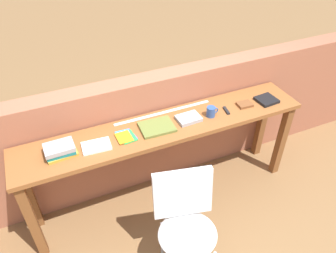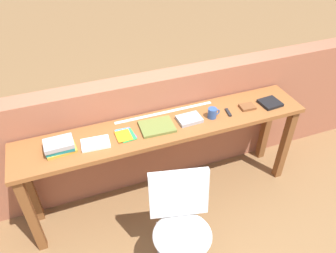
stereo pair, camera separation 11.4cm
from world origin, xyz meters
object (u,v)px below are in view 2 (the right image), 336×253
book_stack_leftmost (60,146)px  mug (212,113)px  book_open_centre (157,127)px  multitool_folded (228,112)px  pamphlet_pile_colourful (125,135)px  leather_journal_brown (247,107)px  magazine_cycling (96,143)px  chair_white_moulded (181,221)px  book_repair_rightmost (270,103)px

book_stack_leftmost → mug: bearing=-1.3°
book_open_centre → multitool_folded: (0.65, -0.02, -0.00)m
pamphlet_pile_colourful → leather_journal_brown: leather_journal_brown is taller
book_stack_leftmost → magazine_cycling: (0.26, -0.03, -0.03)m
magazine_cycling → leather_journal_brown: 1.36m
multitool_folded → pamphlet_pile_colourful: bearing=178.7°
book_stack_leftmost → mug: (1.27, -0.03, 0.00)m
chair_white_moulded → leather_journal_brown: size_ratio=6.86×
chair_white_moulded → multitool_folded: multitool_folded is taller
pamphlet_pile_colourful → book_repair_rightmost: 1.35m
pamphlet_pile_colourful → mug: size_ratio=1.68×
pamphlet_pile_colourful → book_repair_rightmost: size_ratio=1.04×
chair_white_moulded → mug: mug is taller
book_stack_leftmost → chair_white_moulded: bearing=-43.4°
magazine_cycling → pamphlet_pile_colourful: (0.24, 0.02, -0.00)m
chair_white_moulded → pamphlet_pile_colourful: size_ratio=4.84×
book_open_centre → pamphlet_pile_colourful: bearing=-176.7°
book_stack_leftmost → multitool_folded: size_ratio=2.12×
magazine_cycling → book_repair_rightmost: size_ratio=1.23×
book_stack_leftmost → magazine_cycling: bearing=-5.9°
book_open_centre → book_repair_rightmost: size_ratio=1.57×
chair_white_moulded → multitool_folded: size_ratio=8.10×
multitool_folded → book_repair_rightmost: 0.42m
chair_white_moulded → leather_journal_brown: bearing=36.3°
chair_white_moulded → pamphlet_pile_colourful: 0.80m
chair_white_moulded → book_open_centre: book_open_centre is taller
book_repair_rightmost → book_stack_leftmost: bearing=174.8°
pamphlet_pile_colourful → mug: (0.76, -0.03, 0.04)m
magazine_cycling → leather_journal_brown: leather_journal_brown is taller
mug → multitool_folded: 0.16m
chair_white_moulded → book_stack_leftmost: size_ratio=3.83×
magazine_cycling → multitool_folded: magazine_cycling is taller
book_repair_rightmost → pamphlet_pile_colourful: bearing=174.5°
magazine_cycling → book_open_centre: bearing=7.2°
magazine_cycling → book_open_centre: (0.51, 0.03, 0.00)m
book_open_centre → leather_journal_brown: bearing=1.6°
magazine_cycling → mug: (1.00, -0.00, 0.04)m
chair_white_moulded → leather_journal_brown: 1.18m
chair_white_moulded → book_repair_rightmost: (1.13, 0.64, 0.37)m
book_stack_leftmost → book_open_centre: size_ratio=0.84×
pamphlet_pile_colourful → chair_white_moulded: bearing=-72.5°
multitool_folded → book_repair_rightmost: book_repair_rightmost is taller
mug → pamphlet_pile_colourful: bearing=178.0°
magazine_cycling → book_repair_rightmost: (1.59, -0.01, 0.00)m
book_stack_leftmost → multitool_folded: 1.43m
book_repair_rightmost → book_open_centre: bearing=173.9°
mug → leather_journal_brown: 0.36m
leather_journal_brown → book_repair_rightmost: book_repair_rightmost is taller
multitool_folded → magazine_cycling: bearing=-179.8°
magazine_cycling → multitool_folded: size_ratio=1.97×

